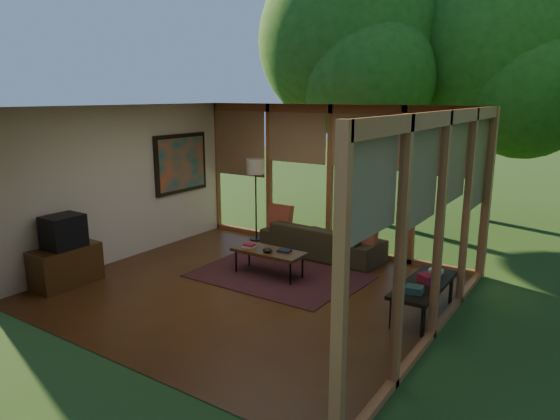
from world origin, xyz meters
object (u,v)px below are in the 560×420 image
Objects in this scene: sofa at (316,239)px; coffee_table at (269,252)px; television at (63,232)px; floor_lamp at (256,171)px; side_console at (419,285)px; media_cabinet at (66,266)px.

sofa reaches higher than coffee_table.
television is 3.75m from floor_lamp.
television is 0.39× the size of side_console.
television is 5.24m from side_console.
television reaches higher than coffee_table.
floor_lamp is 1.38× the size of coffee_table.
sofa is at bearing 54.15° from television.
floor_lamp reaches higher than coffee_table.
coffee_table is (1.37, -1.53, -1.01)m from floor_lamp.
television is 0.46× the size of coffee_table.
television is 3.15m from coffee_table.
side_console is at bearing 21.78° from media_cabinet.
floor_lamp reaches higher than media_cabinet.
television is at bearing -158.14° from side_console.
television is (0.02, 0.00, 0.55)m from media_cabinet.
media_cabinet is at bearing 56.38° from sofa.
side_console is (2.39, -1.45, 0.12)m from sofa.
media_cabinet is at bearing -158.22° from side_console.
television is at bearing 0.00° from media_cabinet.
coffee_table is at bearing 177.57° from side_console.
television reaches higher than side_console.
sofa is 4.23m from television.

